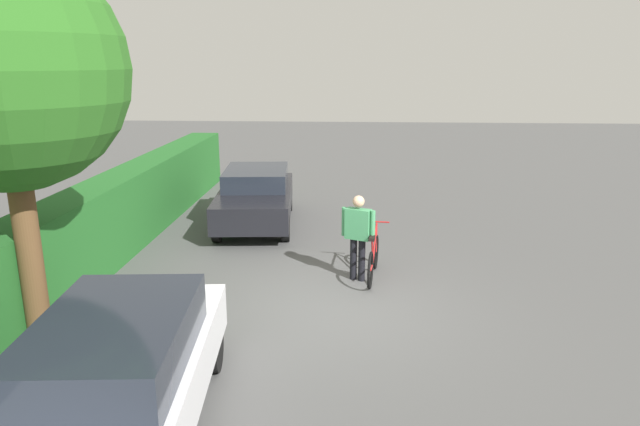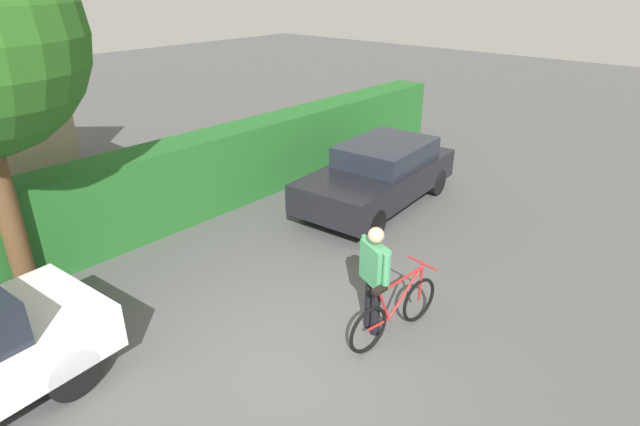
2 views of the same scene
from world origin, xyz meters
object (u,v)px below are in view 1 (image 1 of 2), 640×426
at_px(bicycle, 373,258).
at_px(person_rider, 358,231).
at_px(tree_kerbside, 4,71).
at_px(parked_car_near, 117,378).
at_px(parked_car_far, 256,196).

relative_size(bicycle, person_rider, 1.06).
xyz_separation_m(bicycle, tree_kerbside, (-3.02, 4.88, 3.50)).
bearing_deg(person_rider, bicycle, -68.10).
height_order(bicycle, person_rider, person_rider).
xyz_separation_m(parked_car_near, bicycle, (5.07, -2.84, -0.40)).
distance_m(parked_car_far, bicycle, 4.58).
height_order(bicycle, tree_kerbside, tree_kerbside).
relative_size(parked_car_far, tree_kerbside, 0.77).
bearing_deg(person_rider, tree_kerbside, 122.30).
distance_m(parked_car_near, bicycle, 5.83).
relative_size(parked_car_near, bicycle, 2.63).
xyz_separation_m(parked_car_far, tree_kerbside, (-6.59, 2.03, 3.16)).
bearing_deg(parked_car_near, parked_car_far, 0.04).
xyz_separation_m(parked_car_near, parked_car_far, (8.64, 0.01, -0.06)).
relative_size(parked_car_far, bicycle, 2.43).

